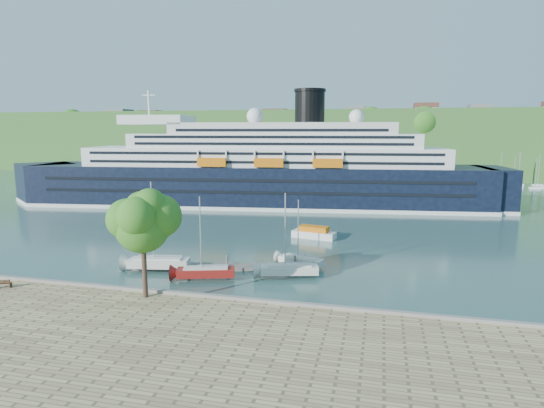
{
  "coord_description": "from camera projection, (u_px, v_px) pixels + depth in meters",
  "views": [
    {
      "loc": [
        20.71,
        -39.69,
        17.17
      ],
      "look_at": [
        3.84,
        30.0,
        5.31
      ],
      "focal_mm": 30.0,
      "sensor_mm": 36.0,
      "label": 1
    }
  ],
  "objects": [
    {
      "name": "tender_launch",
      "position": [
        314.0,
        232.0,
        72.29
      ],
      "size": [
        7.29,
        3.74,
        1.92
      ],
      "primitive_type": null,
      "rotation": [
        0.0,
        0.0,
        -0.2
      ],
      "color": "orange",
      "rests_on": "ground"
    },
    {
      "name": "sailboat_white_far",
      "position": [
        290.0,
        238.0,
        52.34
      ],
      "size": [
        7.66,
        3.86,
        9.53
      ],
      "primitive_type": null,
      "rotation": [
        0.0,
        0.0,
        0.26
      ],
      "color": "silver",
      "rests_on": "ground"
    },
    {
      "name": "park_bench",
      "position": [
        4.0,
        283.0,
        46.78
      ],
      "size": [
        1.64,
        1.18,
        0.97
      ],
      "primitive_type": null,
      "rotation": [
        0.0,
        0.0,
        0.42
      ],
      "color": "#442313",
      "rests_on": "promenade"
    },
    {
      "name": "quay_coping",
      "position": [
        164.0,
        292.0,
        45.29
      ],
      "size": [
        220.0,
        0.5,
        0.3
      ],
      "primitive_type": "cube",
      "color": "slate",
      "rests_on": "promenade"
    },
    {
      "name": "sailboat_red",
      "position": [
        205.0,
        241.0,
        51.44
      ],
      "size": [
        7.49,
        4.05,
        9.33
      ],
      "primitive_type": null,
      "rotation": [
        0.0,
        0.0,
        0.3
      ],
      "color": "maroon",
      "rests_on": "ground"
    },
    {
      "name": "cruise_ship",
      "position": [
        255.0,
        148.0,
        101.56
      ],
      "size": [
        116.21,
        30.96,
        25.83
      ],
      "primitive_type": null,
      "rotation": [
        0.0,
        0.0,
        0.13
      ],
      "color": "black",
      "rests_on": "ground"
    },
    {
      "name": "floating_pontoon",
      "position": [
        210.0,
        267.0,
        56.59
      ],
      "size": [
        19.06,
        6.47,
        0.42
      ],
      "primitive_type": null,
      "rotation": [
        0.0,
        0.0,
        0.22
      ],
      "color": "slate",
      "rests_on": "ground"
    },
    {
      "name": "sailboat_extra",
      "position": [
        301.0,
        235.0,
        56.56
      ],
      "size": [
        6.54,
        3.56,
        8.14
      ],
      "primitive_type": null,
      "rotation": [
        0.0,
        0.0,
        -0.3
      ],
      "color": "silver",
      "rests_on": "ground"
    },
    {
      "name": "ground",
      "position": [
        165.0,
        302.0,
        45.67
      ],
      "size": [
        400.0,
        400.0,
        0.0
      ],
      "primitive_type": "plane",
      "color": "#2E534E",
      "rests_on": "ground"
    },
    {
      "name": "sailboat_white_near",
      "position": [
        157.0,
        229.0,
        54.6
      ],
      "size": [
        8.41,
        3.72,
        10.51
      ],
      "primitive_type": null,
      "rotation": [
        0.0,
        0.0,
        0.19
      ],
      "color": "silver",
      "rests_on": "ground"
    },
    {
      "name": "far_hillside",
      "position": [
        330.0,
        142.0,
        182.75
      ],
      "size": [
        400.0,
        50.0,
        24.0
      ],
      "primitive_type": "cube",
      "color": "#316227",
      "rests_on": "ground"
    },
    {
      "name": "promenade_tree",
      "position": [
        143.0,
        239.0,
        43.35
      ],
      "size": [
        6.99,
        6.99,
        11.57
      ],
      "primitive_type": null,
      "color": "#2B661B",
      "rests_on": "promenade"
    }
  ]
}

